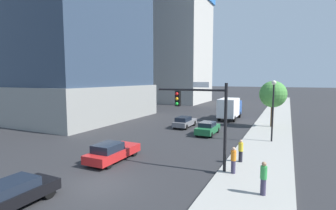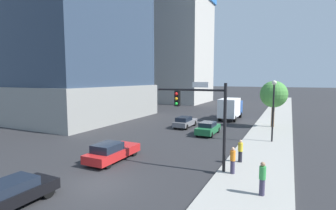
{
  "view_description": "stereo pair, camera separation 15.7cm",
  "coord_description": "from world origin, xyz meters",
  "px_view_note": "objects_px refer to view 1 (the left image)",
  "views": [
    {
      "loc": [
        9.82,
        -11.16,
        6.18
      ],
      "look_at": [
        -0.2,
        9.99,
        3.76
      ],
      "focal_mm": 27.1,
      "sensor_mm": 36.0,
      "label": 1
    },
    {
      "loc": [
        9.96,
        -11.09,
        6.18
      ],
      "look_at": [
        -0.2,
        9.99,
        3.76
      ],
      "focal_mm": 27.1,
      "sensor_mm": 36.0,
      "label": 2
    }
  ],
  "objects_px": {
    "pedestrian_orange_shirt": "(233,160)",
    "car_red": "(112,152)",
    "traffic_light_pole": "(203,110)",
    "box_truck": "(230,108)",
    "pedestrian_yellow_shirt": "(241,151)",
    "street_tree": "(273,94)",
    "car_green": "(208,128)",
    "pedestrian_green_shirt": "(263,178)",
    "construction_building": "(180,41)",
    "street_lamp": "(273,102)",
    "car_gray": "(184,122)",
    "car_black": "(11,194)"
  },
  "relations": [
    {
      "from": "pedestrian_orange_shirt",
      "to": "car_red",
      "type": "bearing_deg",
      "value": -173.71
    },
    {
      "from": "traffic_light_pole",
      "to": "box_truck",
      "type": "height_order",
      "value": "traffic_light_pole"
    },
    {
      "from": "traffic_light_pole",
      "to": "pedestrian_yellow_shirt",
      "type": "distance_m",
      "value": 4.53
    },
    {
      "from": "street_tree",
      "to": "car_green",
      "type": "bearing_deg",
      "value": -130.45
    },
    {
      "from": "pedestrian_yellow_shirt",
      "to": "pedestrian_green_shirt",
      "type": "bearing_deg",
      "value": -68.3
    },
    {
      "from": "street_tree",
      "to": "pedestrian_green_shirt",
      "type": "relative_size",
      "value": 3.25
    },
    {
      "from": "construction_building",
      "to": "traffic_light_pole",
      "type": "relative_size",
      "value": 6.33
    },
    {
      "from": "street_lamp",
      "to": "car_red",
      "type": "xyz_separation_m",
      "value": [
        -10.56,
        -11.06,
        -3.3
      ]
    },
    {
      "from": "traffic_light_pole",
      "to": "car_green",
      "type": "bearing_deg",
      "value": 104.51
    },
    {
      "from": "car_green",
      "to": "pedestrian_orange_shirt",
      "type": "xyz_separation_m",
      "value": [
        4.95,
        -11.01,
        0.31
      ]
    },
    {
      "from": "construction_building",
      "to": "car_green",
      "type": "height_order",
      "value": "construction_building"
    },
    {
      "from": "pedestrian_orange_shirt",
      "to": "street_lamp",
      "type": "bearing_deg",
      "value": 80.31
    },
    {
      "from": "street_lamp",
      "to": "car_gray",
      "type": "height_order",
      "value": "street_lamp"
    },
    {
      "from": "street_tree",
      "to": "pedestrian_orange_shirt",
      "type": "relative_size",
      "value": 3.37
    },
    {
      "from": "car_red",
      "to": "pedestrian_yellow_shirt",
      "type": "xyz_separation_m",
      "value": [
        8.87,
        3.5,
        0.28
      ]
    },
    {
      "from": "traffic_light_pole",
      "to": "car_red",
      "type": "xyz_separation_m",
      "value": [
        -6.7,
        -1.09,
        -3.43
      ]
    },
    {
      "from": "pedestrian_yellow_shirt",
      "to": "pedestrian_green_shirt",
      "type": "relative_size",
      "value": 0.92
    },
    {
      "from": "traffic_light_pole",
      "to": "car_green",
      "type": "relative_size",
      "value": 1.38
    },
    {
      "from": "street_lamp",
      "to": "car_gray",
      "type": "relative_size",
      "value": 1.34
    },
    {
      "from": "street_lamp",
      "to": "pedestrian_green_shirt",
      "type": "xyz_separation_m",
      "value": [
        0.29,
        -12.51,
        -2.94
      ]
    },
    {
      "from": "construction_building",
      "to": "car_black",
      "type": "bearing_deg",
      "value": -75.4
    },
    {
      "from": "car_gray",
      "to": "pedestrian_orange_shirt",
      "type": "height_order",
      "value": "pedestrian_orange_shirt"
    },
    {
      "from": "pedestrian_yellow_shirt",
      "to": "pedestrian_green_shirt",
      "type": "height_order",
      "value": "pedestrian_green_shirt"
    },
    {
      "from": "construction_building",
      "to": "traffic_light_pole",
      "type": "height_order",
      "value": "construction_building"
    },
    {
      "from": "construction_building",
      "to": "street_tree",
      "type": "height_order",
      "value": "construction_building"
    },
    {
      "from": "pedestrian_yellow_shirt",
      "to": "pedestrian_orange_shirt",
      "type": "xyz_separation_m",
      "value": [
        -0.04,
        -2.53,
        0.05
      ]
    },
    {
      "from": "traffic_light_pole",
      "to": "pedestrian_orange_shirt",
      "type": "relative_size",
      "value": 3.39
    },
    {
      "from": "car_gray",
      "to": "pedestrian_yellow_shirt",
      "type": "distance_m",
      "value": 14.35
    },
    {
      "from": "car_gray",
      "to": "pedestrian_green_shirt",
      "type": "bearing_deg",
      "value": -56.25
    },
    {
      "from": "car_black",
      "to": "car_gray",
      "type": "xyz_separation_m",
      "value": [
        0.0,
        22.53,
        0.03
      ]
    },
    {
      "from": "car_black",
      "to": "car_red",
      "type": "distance_m",
      "value": 7.75
    },
    {
      "from": "street_tree",
      "to": "car_red",
      "type": "height_order",
      "value": "street_tree"
    },
    {
      "from": "street_tree",
      "to": "pedestrian_green_shirt",
      "type": "xyz_separation_m",
      "value": [
        0.73,
        -20.73,
        -3.18
      ]
    },
    {
      "from": "pedestrian_yellow_shirt",
      "to": "car_black",
      "type": "bearing_deg",
      "value": -128.24
    },
    {
      "from": "street_lamp",
      "to": "car_red",
      "type": "distance_m",
      "value": 15.64
    },
    {
      "from": "construction_building",
      "to": "pedestrian_green_shirt",
      "type": "height_order",
      "value": "construction_building"
    },
    {
      "from": "construction_building",
      "to": "pedestrian_green_shirt",
      "type": "distance_m",
      "value": 57.27
    },
    {
      "from": "car_black",
      "to": "pedestrian_yellow_shirt",
      "type": "bearing_deg",
      "value": 51.76
    },
    {
      "from": "construction_building",
      "to": "car_red",
      "type": "xyz_separation_m",
      "value": [
        14.44,
        -47.69,
        -15.4
      ]
    },
    {
      "from": "car_black",
      "to": "pedestrian_yellow_shirt",
      "type": "height_order",
      "value": "pedestrian_yellow_shirt"
    },
    {
      "from": "street_lamp",
      "to": "car_green",
      "type": "bearing_deg",
      "value": 172.15
    },
    {
      "from": "car_red",
      "to": "pedestrian_green_shirt",
      "type": "distance_m",
      "value": 10.94
    },
    {
      "from": "car_red",
      "to": "pedestrian_green_shirt",
      "type": "bearing_deg",
      "value": -7.62
    },
    {
      "from": "car_green",
      "to": "pedestrian_yellow_shirt",
      "type": "xyz_separation_m",
      "value": [
        4.99,
        -8.47,
        0.26
      ]
    },
    {
      "from": "car_red",
      "to": "pedestrian_orange_shirt",
      "type": "xyz_separation_m",
      "value": [
        8.83,
        0.97,
        0.33
      ]
    },
    {
      "from": "car_green",
      "to": "car_gray",
      "type": "distance_m",
      "value": 4.79
    },
    {
      "from": "construction_building",
      "to": "pedestrian_yellow_shirt",
      "type": "relative_size",
      "value": 22.54
    },
    {
      "from": "car_gray",
      "to": "box_truck",
      "type": "xyz_separation_m",
      "value": [
        3.88,
        8.82,
        1.11
      ]
    },
    {
      "from": "car_red",
      "to": "pedestrian_green_shirt",
      "type": "relative_size",
      "value": 2.68
    },
    {
      "from": "street_lamp",
      "to": "street_tree",
      "type": "height_order",
      "value": "street_lamp"
    }
  ]
}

